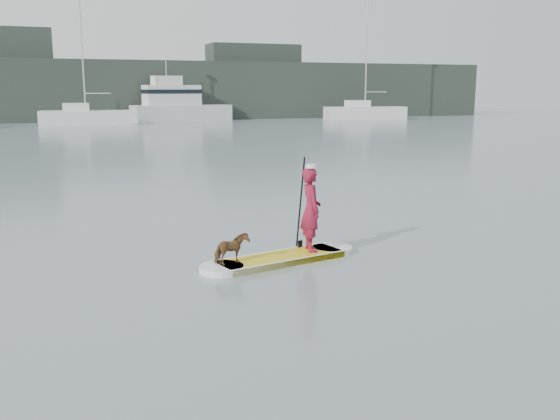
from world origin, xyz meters
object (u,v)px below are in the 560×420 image
object	(u,v)px
paddleboard	(280,259)
sailboat_f	(364,111)
sailboat_d	(85,116)
paddler	(311,210)
dog	(232,249)
motor_yacht_a	(177,105)

from	to	relation	value
paddleboard	sailboat_f	size ratio (longest dim) A/B	0.26
sailboat_d	paddler	bearing A→B (deg)	-83.34
paddler	dog	bearing A→B (deg)	109.80
sailboat_f	sailboat_d	bearing A→B (deg)	-169.07
sailboat_f	motor_yacht_a	distance (m)	19.33
paddler	sailboat_f	bearing A→B (deg)	-21.99
sailboat_d	motor_yacht_a	xyz separation A→B (m)	(9.03, 4.17, 0.82)
paddler	sailboat_f	size ratio (longest dim) A/B	0.13
dog	sailboat_f	size ratio (longest dim) A/B	0.05
dog	motor_yacht_a	xyz separation A→B (m)	(9.22, 51.82, 1.25)
paddler	motor_yacht_a	xyz separation A→B (m)	(7.51, 51.43, 0.71)
sailboat_d	motor_yacht_a	distance (m)	9.98
sailboat_f	paddler	bearing A→B (deg)	-109.35
dog	sailboat_d	xyz separation A→B (m)	(0.19, 47.64, 0.43)
paddler	dog	world-z (taller)	paddler
sailboat_d	sailboat_f	size ratio (longest dim) A/B	0.92
paddler	paddleboard	bearing A→B (deg)	109.80
paddler	motor_yacht_a	distance (m)	51.98
paddler	dog	distance (m)	1.83
dog	sailboat_d	distance (m)	47.65
sailboat_f	motor_yacht_a	xyz separation A→B (m)	(-18.99, 3.53, 0.79)
paddleboard	motor_yacht_a	distance (m)	52.26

